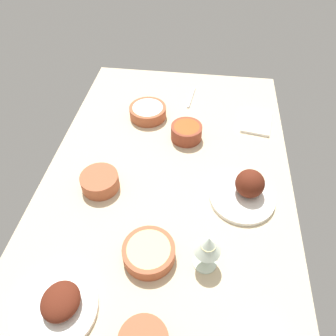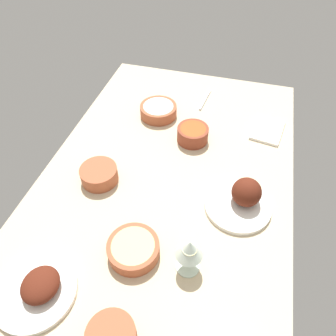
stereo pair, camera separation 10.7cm
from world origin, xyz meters
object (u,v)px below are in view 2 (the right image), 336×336
Objects in this scene: fork_loose at (205,100)px; bowl_potatoes at (99,174)px; bowl_pasta at (133,249)px; wine_glass at (189,250)px; bowl_cream at (158,110)px; plate_far_side at (38,289)px; plate_center_main at (242,198)px; bowl_soup at (193,134)px; folded_napkin at (267,130)px.

bowl_potatoes is at bearing -19.16° from fork_loose.
bowl_pasta is 18.12cm from wine_glass.
bowl_potatoes is 45.67cm from wine_glass.
wine_glass reaches higher than bowl_potatoes.
bowl_cream reaches higher than fork_loose.
plate_far_side is 66.81cm from plate_center_main.
plate_far_side is 1.80× the size of bowl_soup.
plate_far_side reaches higher than bowl_pasta.
bowl_pasta is 1.11× the size of wine_glass.
plate_far_side is 1.42× the size of bowl_cream.
wine_glass is (54.03, 10.39, 6.60)cm from bowl_soup.
wine_glass is 0.87× the size of fork_loose.
plate_far_side reaches higher than fork_loose.
fork_loose is (-82.36, -10.47, -9.53)cm from wine_glass.
bowl_potatoes is at bearing -179.52° from plate_far_side.
bowl_soup is at bearing 6.41° from fork_loose.
bowl_cream is at bearing -169.85° from bowl_pasta.
bowl_soup is 0.90× the size of wine_glass.
plate_center_main is 1.77× the size of bowl_soup.
plate_center_main is at bearing 154.80° from wine_glass.
folded_napkin is at bearing 170.98° from plate_center_main.
bowl_cream is 1.27× the size of bowl_soup.
fork_loose is (-56.05, -22.85, -3.20)cm from plate_center_main.
wine_glass reaches higher than bowl_soup.
bowl_pasta is 67.05cm from bowl_cream.
plate_far_side is 103.87cm from fork_loose.
bowl_pasta reaches higher than fork_loose.
plate_far_side is at bearing 0.48° from bowl_potatoes.
plate_far_side is at bearing -33.52° from folded_napkin.
plate_far_side reaches higher than bowl_cream.
bowl_pasta is at bearing 130.14° from plate_far_side.
plate_center_main is 29.76cm from wine_glass.
bowl_potatoes reaches higher than fork_loose.
wine_glass is (66.01, 28.37, 7.18)cm from bowl_cream.
plate_far_side reaches higher than bowl_soup.
wine_glass is at bearing -25.20° from plate_center_main.
bowl_cream is (-83.86, 9.37, 0.62)cm from plate_far_side.
folded_napkin is (-67.73, 35.51, -1.95)cm from bowl_pasta.
fork_loose is (-82.35, 6.09, -2.15)cm from bowl_pasta.
bowl_potatoes is at bearing -138.36° from bowl_pasta.
bowl_cream is 0.96× the size of folded_napkin.
bowl_soup is 32.51cm from folded_napkin.
bowl_soup is (-29.79, 27.70, 0.28)cm from bowl_potatoes.
bowl_pasta is at bearing 10.15° from bowl_cream.
bowl_potatoes is 0.83× the size of bowl_cream.
plate_far_side is 27.71cm from bowl_pasta.
plate_center_main reaches higher than bowl_soup.
folded_napkin is (-1.73, 47.32, -2.14)cm from bowl_cream.
folded_napkin is at bearing 146.48° from plate_far_side.
plate_far_side is 1.37× the size of folded_napkin.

